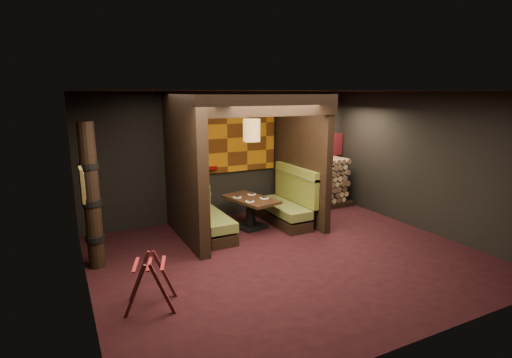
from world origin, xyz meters
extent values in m
cube|color=black|center=(0.00, 0.00, -0.01)|extent=(6.50, 5.50, 0.02)
cube|color=black|center=(0.00, 0.00, 2.86)|extent=(6.50, 5.50, 0.02)
cube|color=black|center=(0.00, 2.76, 1.43)|extent=(6.50, 0.02, 2.85)
cube|color=black|center=(0.00, -2.76, 1.43)|extent=(6.50, 0.02, 2.85)
cube|color=black|center=(-3.26, 0.00, 1.43)|extent=(0.02, 5.50, 2.85)
cube|color=black|center=(3.26, 0.00, 1.43)|extent=(0.02, 5.50, 2.85)
cube|color=black|center=(-1.35, 1.65, 1.43)|extent=(0.20, 2.20, 2.85)
cube|color=black|center=(1.30, 1.70, 1.43)|extent=(0.15, 2.10, 2.85)
cube|color=black|center=(-0.02, 0.70, 2.63)|extent=(2.85, 0.18, 0.44)
cube|color=#925409|center=(-0.02, 2.71, 1.82)|extent=(2.40, 0.06, 1.55)
cube|color=#925409|center=(-1.23, 1.82, 1.85)|extent=(0.04, 1.85, 1.45)
cube|color=#5D0606|center=(-0.60, 2.65, 1.18)|extent=(0.60, 0.12, 0.07)
cube|color=black|center=(-0.85, 1.65, 0.11)|extent=(0.55, 1.60, 0.22)
cube|color=#5D6630|center=(-0.85, 1.65, 0.36)|extent=(0.55, 1.60, 0.18)
cube|color=#445C19|center=(-1.19, 1.65, 0.75)|extent=(0.12, 1.60, 0.78)
cube|color=#5D6630|center=(-1.19, 1.65, 1.10)|extent=(0.15, 1.60, 0.06)
cube|color=black|center=(0.82, 1.65, 0.11)|extent=(0.55, 1.60, 0.22)
cube|color=#5D6630|center=(0.82, 1.65, 0.36)|extent=(0.55, 1.60, 0.18)
cube|color=#445C19|center=(1.16, 1.65, 0.75)|extent=(0.12, 1.60, 0.78)
cube|color=#5D6630|center=(1.16, 1.65, 1.10)|extent=(0.15, 1.60, 0.06)
cube|color=black|center=(0.08, 1.71, 0.03)|extent=(0.66, 0.66, 0.06)
cylinder|color=black|center=(0.08, 1.71, 0.30)|extent=(0.20, 0.20, 0.59)
cube|color=#332314|center=(0.08, 1.71, 0.62)|extent=(0.94, 1.36, 0.06)
cylinder|color=white|center=(-0.06, 1.46, 0.66)|extent=(0.18, 0.18, 0.01)
cube|color=black|center=(-0.06, 1.46, 0.68)|extent=(0.09, 0.12, 0.02)
cylinder|color=white|center=(0.32, 1.55, 0.66)|extent=(0.18, 0.18, 0.01)
cube|color=black|center=(0.32, 1.55, 0.68)|extent=(0.09, 0.12, 0.02)
cylinder|color=white|center=(-0.16, 1.87, 0.66)|extent=(0.18, 0.18, 0.01)
cube|color=black|center=(-0.16, 1.87, 0.68)|extent=(0.09, 0.12, 0.02)
cylinder|color=white|center=(0.22, 1.96, 0.66)|extent=(0.18, 0.18, 0.01)
cube|color=black|center=(0.22, 1.96, 0.68)|extent=(0.09, 0.12, 0.02)
cylinder|color=olive|center=(0.08, 1.66, 2.08)|extent=(0.35, 0.35, 0.45)
sphere|color=#FFC672|center=(0.08, 1.66, 2.08)|extent=(0.18, 0.18, 0.18)
cylinder|color=black|center=(0.08, 1.66, 2.58)|extent=(0.02, 0.02, 0.54)
cube|color=olive|center=(-3.22, 0.10, 1.62)|extent=(0.04, 0.36, 0.46)
cube|color=#3F3F3F|center=(-3.20, 0.10, 1.62)|extent=(0.01, 0.27, 0.36)
cube|color=#4A1619|center=(-2.76, -0.73, 0.33)|extent=(0.33, 0.14, 0.75)
cube|color=#4A1619|center=(-2.43, -0.84, 0.33)|extent=(0.33, 0.14, 0.75)
cube|color=#4A1619|center=(-2.63, -0.31, 0.33)|extent=(0.33, 0.14, 0.75)
cube|color=#4A1619|center=(-2.29, -0.42, 0.33)|extent=(0.33, 0.14, 0.75)
cube|color=maroon|center=(-2.69, -0.52, 0.61)|extent=(0.19, 0.46, 0.01)
cube|color=maroon|center=(-2.53, -0.57, 0.61)|extent=(0.19, 0.46, 0.01)
cube|color=maroon|center=(-2.36, -0.63, 0.61)|extent=(0.19, 0.46, 0.01)
cylinder|color=black|center=(-3.05, 1.10, 1.20)|extent=(0.26, 0.26, 2.40)
cylinder|color=black|center=(-3.05, 1.10, 0.50)|extent=(0.31, 0.31, 0.09)
cylinder|color=black|center=(-3.05, 1.10, 1.10)|extent=(0.31, 0.31, 0.09)
cylinder|color=black|center=(-3.05, 1.10, 1.70)|extent=(0.31, 0.31, 0.09)
cube|color=black|center=(2.29, 2.35, 0.06)|extent=(1.73, 0.70, 0.12)
cube|color=brown|center=(2.29, 2.35, 0.67)|extent=(1.73, 0.70, 1.10)
cube|color=maroon|center=(2.29, 2.68, 1.50)|extent=(1.83, 0.10, 0.56)
cube|color=black|center=(1.39, 1.96, 1.43)|extent=(0.08, 0.08, 2.85)
camera|label=1|loc=(-3.48, -5.59, 2.83)|focal=28.00mm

